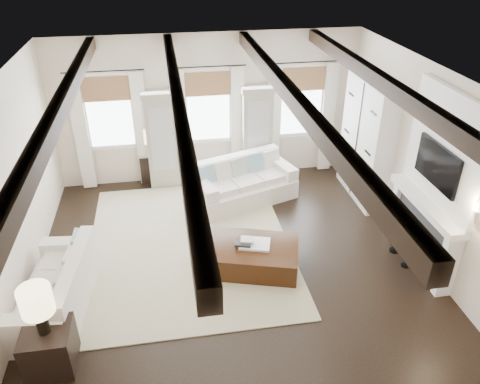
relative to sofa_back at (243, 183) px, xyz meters
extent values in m
plane|color=black|center=(-0.55, -2.59, -0.36)|extent=(7.50, 7.50, 0.00)
cube|color=beige|center=(-0.55, 1.16, 1.24)|extent=(6.50, 0.04, 3.20)
cube|color=beige|center=(-3.80, -2.59, 1.24)|extent=(0.04, 7.50, 3.20)
cube|color=beige|center=(2.70, -2.59, 1.24)|extent=(0.04, 7.50, 3.20)
cube|color=white|center=(-0.55, -2.59, 2.84)|extent=(6.50, 7.50, 0.04)
cube|color=black|center=(-2.75, -2.59, 2.72)|extent=(0.16, 7.40, 0.22)
cube|color=black|center=(-1.30, -2.59, 2.72)|extent=(0.16, 7.40, 0.22)
cube|color=black|center=(0.20, -2.59, 2.72)|extent=(0.16, 7.40, 0.22)
cube|color=black|center=(1.65, -2.59, 2.72)|extent=(0.16, 7.40, 0.22)
cube|color=white|center=(-2.60, 1.13, 1.29)|extent=(0.90, 0.03, 1.45)
cube|color=brown|center=(-2.60, 1.07, 1.82)|extent=(0.94, 0.04, 0.50)
cube|color=white|center=(-3.22, 1.03, 0.91)|extent=(0.28, 0.08, 2.50)
cube|color=white|center=(-1.98, 1.03, 0.91)|extent=(0.28, 0.08, 2.50)
cylinder|color=black|center=(-2.60, 1.02, 2.19)|extent=(1.60, 0.02, 0.02)
cube|color=white|center=(-0.55, 1.13, 1.29)|extent=(0.90, 0.03, 1.45)
cube|color=brown|center=(-0.55, 1.07, 1.82)|extent=(0.94, 0.04, 0.50)
cube|color=white|center=(-1.17, 1.03, 0.91)|extent=(0.28, 0.08, 2.50)
cube|color=white|center=(0.07, 1.03, 0.91)|extent=(0.28, 0.08, 2.50)
cylinder|color=black|center=(-0.55, 1.02, 2.19)|extent=(1.60, 0.02, 0.02)
cube|color=white|center=(1.50, 1.13, 1.29)|extent=(0.90, 0.03, 1.45)
cube|color=brown|center=(1.50, 1.07, 1.82)|extent=(0.94, 0.04, 0.50)
cube|color=white|center=(0.88, 1.03, 0.91)|extent=(0.28, 0.08, 2.50)
cube|color=white|center=(2.12, 1.03, 0.91)|extent=(0.28, 0.08, 2.50)
cylinder|color=black|center=(1.50, 1.02, 2.19)|extent=(1.60, 0.02, 0.02)
cube|color=#AFAA98|center=(-1.58, 0.94, 0.64)|extent=(0.64, 0.38, 2.00)
cube|color=#B2B7BA|center=(-1.58, 0.74, 0.79)|extent=(0.48, 0.02, 1.40)
cube|color=#AFAA98|center=(-1.58, 0.94, 1.70)|extent=(0.70, 0.42, 0.12)
cube|color=#AFAA98|center=(0.47, 0.94, 0.64)|extent=(0.64, 0.38, 2.00)
cube|color=#B2B7BA|center=(0.47, 0.74, 0.79)|extent=(0.48, 0.02, 1.40)
cube|color=#AFAA98|center=(0.47, 0.94, 1.70)|extent=(0.70, 0.42, 0.12)
cube|color=#29292C|center=(2.61, -2.59, 0.19)|extent=(0.18, 1.50, 1.10)
cube|color=black|center=(2.58, -2.59, 0.04)|extent=(0.10, 0.90, 0.70)
cube|color=white|center=(2.57, -3.41, 0.19)|extent=(0.26, 0.14, 1.10)
cube|color=white|center=(2.57, -1.77, 0.19)|extent=(0.26, 0.14, 1.10)
cube|color=white|center=(2.54, -2.59, 0.80)|extent=(0.32, 1.90, 0.12)
cube|color=white|center=(2.65, -2.59, 1.74)|extent=(0.10, 1.90, 1.80)
cube|color=black|center=(2.58, -2.59, 1.49)|extent=(0.07, 1.10, 0.64)
cylinder|color=#FFD899|center=(2.60, -3.64, 1.39)|extent=(0.10, 0.10, 0.14)
cube|color=silver|center=(2.50, -0.24, 0.89)|extent=(0.40, 1.70, 2.50)
cube|color=black|center=(2.29, -0.24, 0.89)|extent=(0.01, 0.02, 2.40)
cube|color=#BCB490|center=(-1.23, -1.47, -0.35)|extent=(3.54, 4.39, 0.02)
cube|color=white|center=(0.02, -0.06, -0.16)|extent=(2.29, 1.58, 0.40)
cube|color=white|center=(-0.10, 0.28, 0.28)|extent=(1.96, 0.86, 0.50)
cube|color=white|center=(-0.84, -0.36, 0.17)|extent=(0.54, 0.93, 0.26)
cube|color=white|center=(0.89, 0.24, 0.17)|extent=(0.54, 0.93, 0.26)
cube|color=white|center=(-0.51, -0.30, 0.11)|extent=(0.72, 0.75, 0.14)
cube|color=white|center=(0.04, -0.11, 0.11)|extent=(0.72, 0.75, 0.14)
cube|color=white|center=(0.59, 0.08, 0.11)|extent=(0.72, 0.75, 0.14)
cube|color=#7298A9|center=(-0.75, -0.12, 0.31)|extent=(0.47, 0.34, 0.44)
cube|color=silver|center=(-0.39, 0.00, 0.31)|extent=(0.47, 0.34, 0.44)
cube|color=beige|center=(-0.04, 0.12, 0.31)|extent=(0.47, 0.34, 0.44)
cube|color=#7298A9|center=(0.31, 0.24, 0.31)|extent=(0.47, 0.34, 0.44)
cube|color=silver|center=(0.67, 0.36, 0.31)|extent=(0.47, 0.34, 0.44)
cube|color=white|center=(-3.30, -2.72, -0.18)|extent=(1.10, 2.05, 0.37)
cube|color=white|center=(-2.96, -2.76, 0.25)|extent=(0.41, 1.88, 0.47)
cube|color=white|center=(-3.21, -1.86, 0.13)|extent=(0.86, 0.34, 0.24)
cube|color=white|center=(-3.40, -3.58, 0.13)|extent=(0.86, 0.34, 0.24)
cube|color=white|center=(-3.29, -2.17, 0.08)|extent=(0.62, 0.58, 0.13)
cube|color=white|center=(-3.35, -2.71, 0.08)|extent=(0.62, 0.58, 0.13)
cube|color=white|center=(-3.41, -3.25, 0.08)|extent=(0.62, 0.58, 0.13)
cube|color=#7298A9|center=(-3.04, -2.04, 0.27)|extent=(0.25, 0.41, 0.41)
cube|color=silver|center=(-3.10, -2.51, 0.27)|extent=(0.25, 0.41, 0.41)
cube|color=beige|center=(-3.15, -2.97, 0.27)|extent=(0.25, 0.41, 0.41)
cube|color=#7298A9|center=(-3.20, -3.44, 0.27)|extent=(0.25, 0.41, 0.41)
cube|color=black|center=(-0.26, -2.24, -0.15)|extent=(1.81, 1.41, 0.42)
cube|color=white|center=(-0.18, -2.22, 0.07)|extent=(0.59, 0.51, 0.04)
cube|color=#262628|center=(-0.38, -2.22, 0.11)|extent=(0.31, 0.27, 0.04)
cube|color=beige|center=(-0.30, -2.19, 0.15)|extent=(0.26, 0.23, 0.03)
cube|color=black|center=(-3.19, -3.83, -0.06)|extent=(0.61, 0.61, 0.61)
cylinder|color=black|center=(-3.19, -3.83, 0.42)|extent=(0.16, 0.16, 0.33)
cylinder|color=#F9D89E|center=(-3.19, -3.83, 0.76)|extent=(0.40, 0.40, 0.36)
cube|color=black|center=(-1.89, 1.17, -0.05)|extent=(0.42, 0.42, 0.63)
cylinder|color=black|center=(-1.89, 1.17, 0.43)|extent=(0.15, 0.15, 0.32)
cylinder|color=#F9D89E|center=(-1.89, 1.17, 0.76)|extent=(0.38, 0.38, 0.34)
cylinder|color=black|center=(2.35, -2.68, -0.35)|extent=(0.15, 0.15, 0.02)
cylinder|color=black|center=(2.35, -2.68, -0.03)|extent=(0.03, 0.03, 0.66)
cylinder|color=beige|center=(2.35, -2.68, 0.33)|extent=(0.06, 0.06, 0.09)
cylinder|color=black|center=(2.35, -2.25, -0.35)|extent=(0.18, 0.18, 0.02)
cylinder|color=black|center=(2.35, -2.25, 0.02)|extent=(0.03, 0.03, 0.77)
cylinder|color=beige|center=(2.35, -2.25, 0.45)|extent=(0.07, 0.07, 0.11)
camera|label=1|loc=(-1.48, -8.39, 4.69)|focal=35.00mm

